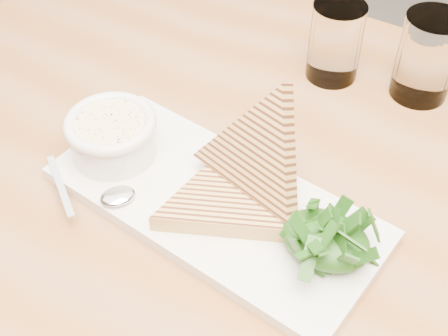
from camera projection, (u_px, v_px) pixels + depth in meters
The scene contains 14 objects.
table_top at pixel (313, 238), 0.73m from camera, with size 1.34×0.89×0.04m, color #8F603B.
table_leg_bl at pixel (132, 114), 1.46m from camera, with size 0.06×0.06×0.72m, color #8F603B.
platter at pixel (215, 204), 0.73m from camera, with size 0.39×0.18×0.02m, color white.
soup_bowl at pixel (113, 140), 0.76m from camera, with size 0.10×0.10×0.04m, color white.
soup at pixel (110, 124), 0.74m from camera, with size 0.09×0.09×0.01m, color beige.
bowl_rim at pixel (110, 123), 0.74m from camera, with size 0.11×0.11×0.01m, color white.
sandwich_flat at pixel (222, 201), 0.70m from camera, with size 0.17×0.17×0.02m, color tan, non-canonical shape.
sandwich_lean at pixel (257, 154), 0.69m from camera, with size 0.17×0.17×0.09m, color tan, non-canonical shape.
salad_base at pixel (326, 240), 0.65m from camera, with size 0.10×0.08×0.04m, color black.
arugula_pile at pixel (327, 235), 0.65m from camera, with size 0.11×0.10×0.05m, color #2B681A, non-canonical shape.
spoon_bowl at pixel (118, 196), 0.72m from camera, with size 0.03×0.04×0.01m, color silver.
spoon_handle at pixel (60, 185), 0.73m from camera, with size 0.10×0.01×0.00m, color silver.
glass_near at pixel (335, 42), 0.87m from camera, with size 0.07×0.07×0.11m, color white.
glass_far at pixel (427, 57), 0.84m from camera, with size 0.08×0.08×0.12m, color white.
Camera 1 is at (0.04, -0.22, 1.31)m, focal length 50.00 mm.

